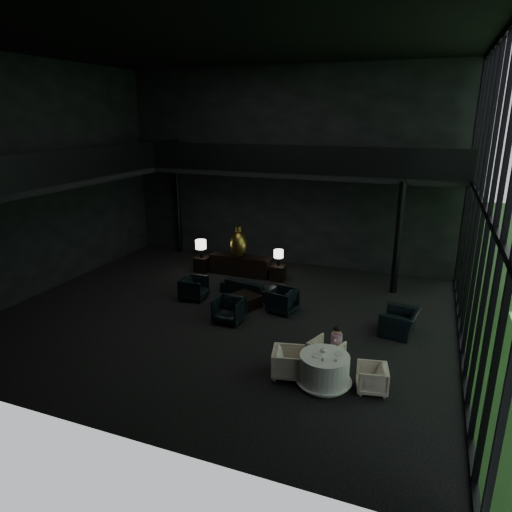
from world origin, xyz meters
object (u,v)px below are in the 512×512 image
(bronze_urn, at_px, (239,244))
(sofa, at_px, (248,285))
(table_lamp_left, at_px, (201,245))
(coffee_table, at_px, (244,301))
(lounge_armchair_west, at_px, (194,286))
(child, at_px, (337,337))
(dining_chair_north, at_px, (326,352))
(dining_chair_east, at_px, (372,378))
(side_table_left, at_px, (203,264))
(console, at_px, (240,265))
(dining_table, at_px, (324,371))
(dining_chair_west, at_px, (288,361))
(lounge_armchair_south, at_px, (229,307))
(table_lamp_right, at_px, (279,254))
(side_table_right, at_px, (278,273))
(window_armchair, at_px, (400,318))
(lounge_armchair_east, at_px, (282,298))

(bronze_urn, distance_m, sofa, 2.24)
(table_lamp_left, bearing_deg, coffee_table, -41.71)
(lounge_armchair_west, bearing_deg, child, -119.69)
(sofa, height_order, dining_chair_north, dining_chair_north)
(dining_chair_east, bearing_deg, side_table_left, -140.42)
(console, relative_size, sofa, 1.33)
(dining_table, bearing_deg, child, 85.78)
(console, relative_size, dining_table, 1.84)
(sofa, relative_size, lounge_armchair_west, 1.95)
(console, xyz_separation_m, dining_chair_west, (3.99, -6.38, 0.00))
(lounge_armchair_south, bearing_deg, bronze_urn, 110.09)
(lounge_armchair_south, relative_size, child, 1.57)
(lounge_armchair_south, bearing_deg, lounge_armchair_west, 147.84)
(bronze_urn, bearing_deg, dining_table, -52.08)
(table_lamp_right, distance_m, dining_table, 7.24)
(side_table_left, distance_m, lounge_armchair_south, 4.94)
(table_lamp_right, height_order, sofa, table_lamp_right)
(side_table_right, bearing_deg, coffee_table, -94.65)
(side_table_right, distance_m, dining_chair_east, 7.64)
(dining_chair_north, bearing_deg, side_table_left, -19.85)
(dining_chair_east, bearing_deg, lounge_armchair_south, -126.83)
(side_table_left, height_order, lounge_armchair_south, lounge_armchair_south)
(lounge_armchair_south, xyz_separation_m, child, (3.59, -1.29, 0.27))
(side_table_left, relative_size, dining_table, 0.46)
(side_table_left, height_order, lounge_armchair_west, lounge_armchair_west)
(sofa, relative_size, coffee_table, 2.04)
(lounge_armchair_west, bearing_deg, bronze_urn, -15.47)
(dining_table, bearing_deg, console, 127.33)
(lounge_armchair_west, distance_m, dining_table, 6.45)
(bronze_urn, height_order, side_table_left, bronze_urn)
(dining_chair_east, bearing_deg, console, -147.95)
(lounge_armchair_south, bearing_deg, window_armchair, 12.92)
(console, xyz_separation_m, lounge_armchair_south, (1.37, -4.11, 0.09))
(dining_chair_west, bearing_deg, side_table_left, 29.23)
(table_lamp_right, distance_m, dining_chair_east, 7.70)
(table_lamp_left, height_order, side_table_right, table_lamp_left)
(console, bearing_deg, dining_table, -52.67)
(dining_table, bearing_deg, coffee_table, 135.07)
(lounge_armchair_west, relative_size, lounge_armchair_south, 0.99)
(lounge_armchair_east, height_order, child, child)
(lounge_armchair_west, height_order, lounge_armchair_south, lounge_armchair_south)
(side_table_left, bearing_deg, dining_table, -43.88)
(lounge_armchair_south, bearing_deg, console, 109.50)
(dining_chair_east, bearing_deg, table_lamp_right, -156.67)
(table_lamp_right, xyz_separation_m, lounge_armchair_east, (1.07, -2.81, -0.56))
(sofa, distance_m, window_armchair, 5.39)
(console, bearing_deg, table_lamp_left, -171.06)
(dining_chair_north, bearing_deg, console, -29.02)
(table_lamp_left, bearing_deg, lounge_armchair_west, -67.47)
(lounge_armchair_east, bearing_deg, dining_chair_east, 54.89)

